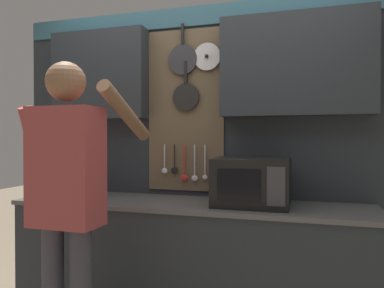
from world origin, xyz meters
TOP-DOWN VIEW (x-y plane):
  - base_cabinet_counter at (0.00, -0.00)m, footprint 2.44×0.59m
  - back_wall_unit at (0.01, 0.26)m, footprint 3.01×0.20m
  - microwave at (0.43, -0.01)m, footprint 0.48×0.40m
  - knife_block at (-0.99, -0.01)m, footprint 0.11×0.15m
  - utensil_crock at (-0.71, -0.01)m, footprint 0.11×0.11m
  - person at (-0.50, -0.66)m, footprint 0.54×0.65m

SIDE VIEW (x-z plane):
  - base_cabinet_counter at x=0.00m, z-range 0.00..0.92m
  - utensil_crock at x=-0.71m, z-range 0.83..1.18m
  - knife_block at x=-0.99m, z-range 0.88..1.15m
  - person at x=-0.50m, z-range 0.18..1.95m
  - microwave at x=0.43m, z-range 0.92..1.23m
  - back_wall_unit at x=0.01m, z-range 0.30..2.65m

